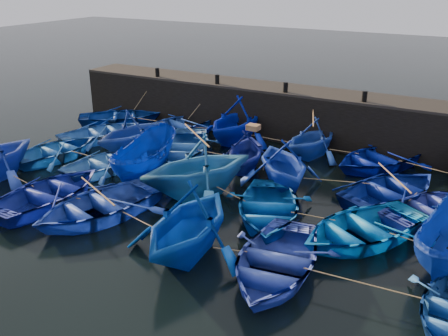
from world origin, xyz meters
The scene contains 32 objects.
ground centered at (0.00, 0.00, 0.00)m, with size 120.00×120.00×0.00m, color black.
quay_wall centered at (0.00, 10.50, 1.25)m, with size 26.00×2.50×2.50m, color black.
quay_top centered at (0.00, 10.50, 2.56)m, with size 26.00×2.50×0.12m, color black.
bollard_0 centered at (-8.00, 9.60, 2.87)m, with size 0.24×0.24×0.50m, color black.
bollard_1 centered at (-4.00, 9.60, 2.87)m, with size 0.24×0.24×0.50m, color black.
bollard_2 centered at (0.00, 9.60, 2.87)m, with size 0.24×0.24×0.50m, color black.
bollard_3 centered at (4.00, 9.60, 2.87)m, with size 0.24×0.24×0.50m, color black.
boat_0 centered at (-9.42, 7.74, 0.48)m, with size 3.33×4.65×0.96m, color navy.
boat_1 centered at (-5.61, 7.88, 0.51)m, with size 3.49×4.88×1.01m, color blue.
boat_2 centered at (-2.07, 8.16, 1.21)m, with size 3.98×4.62×2.43m, color #00139B.
boat_3 centered at (2.10, 8.04, 0.97)m, with size 3.19×3.70×1.95m, color #1B40A6.
boat_4 centered at (5.25, 8.09, 0.50)m, with size 3.44×4.81×1.00m, color #01127C.
boat_6 centered at (-8.40, 5.00, 0.46)m, with size 3.19×4.45×0.92m, color #2453AD.
boat_7 centered at (-5.62, 4.29, 1.12)m, with size 3.67×4.26×2.24m, color navy.
boat_8 centered at (-3.27, 4.91, 0.54)m, with size 3.72×5.21×1.08m, color #255AB2.
boat_9 centered at (0.19, 4.92, 0.98)m, with size 3.22×3.74×1.97m, color navy.
boat_10 centered at (2.28, 4.14, 1.07)m, with size 3.51×4.08×2.15m, color #1436BE.
boat_11 centered at (6.55, 4.89, 0.49)m, with size 3.38×4.73×0.98m, color navy.
boat_12 centered at (8.22, 4.03, 0.46)m, with size 3.15×4.40×0.91m, color #2C3BAB.
boat_13 centered at (-8.37, 1.91, 0.45)m, with size 3.09×4.31×0.89m, color #184E91.
boat_14 centered at (-5.27, 1.83, 0.43)m, with size 2.97×4.15×0.86m, color blue.
boat_15 centered at (-3.28, 2.09, 0.92)m, with size 1.79×4.76×1.84m, color navy.
boat_16 centered at (-0.35, 1.66, 1.26)m, with size 4.12×4.78×2.52m, color #2265A1.
boat_17 centered at (2.98, 1.05, 0.49)m, with size 3.35×4.69×0.97m, color #03438E.
boat_18 centered at (6.33, 1.21, 0.51)m, with size 3.51×4.91×1.02m, color blue.
boat_21 centered at (-4.83, -1.80, 0.50)m, with size 3.46×4.84×1.00m, color navy.
boat_22 centered at (-2.44, -1.74, 0.52)m, with size 3.61×5.05×1.05m, color #213FB4.
boat_23 centered at (1.82, -2.33, 1.21)m, with size 3.97×4.60×2.42m, color #013592.
boat_24 centered at (4.63, -2.04, 0.50)m, with size 3.48×4.86×1.01m, color #2C40AF.
wooden_crate centered at (0.49, 4.92, 2.09)m, with size 0.53×0.45×0.24m, color brown.
mooring_ropes centered at (0.27, 5.07, 0.88)m, with size 18.70×11.87×2.10m.
loose_oars centered at (1.46, 3.21, 1.65)m, with size 11.24×11.85×1.60m.
Camera 1 is at (9.44, -13.70, 8.47)m, focal length 40.00 mm.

